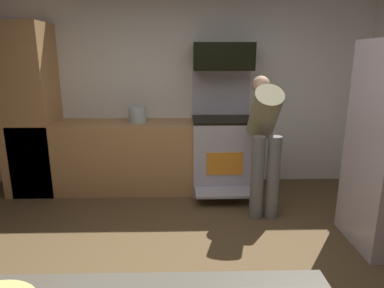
# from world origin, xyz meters

# --- Properties ---
(ground_plane) EXTENTS (5.20, 4.80, 0.02)m
(ground_plane) POSITION_xyz_m (0.00, 0.00, -0.01)
(ground_plane) COLOR brown
(wall_back) EXTENTS (5.20, 0.12, 2.60)m
(wall_back) POSITION_xyz_m (0.00, 2.34, 1.30)
(wall_back) COLOR silver
(wall_back) RESTS_ON ground
(lower_cabinet_run) EXTENTS (2.40, 0.60, 0.90)m
(lower_cabinet_run) POSITION_xyz_m (-0.90, 1.98, 0.45)
(lower_cabinet_run) COLOR tan
(lower_cabinet_run) RESTS_ON ground
(cabinet_column) EXTENTS (0.60, 0.60, 2.10)m
(cabinet_column) POSITION_xyz_m (-1.90, 1.98, 1.05)
(cabinet_column) COLOR tan
(cabinet_column) RESTS_ON ground
(oven_range) EXTENTS (0.76, 0.95, 1.54)m
(oven_range) POSITION_xyz_m (0.51, 1.97, 0.51)
(oven_range) COLOR #B5B3C2
(oven_range) RESTS_ON ground
(microwave) EXTENTS (0.74, 0.38, 0.33)m
(microwave) POSITION_xyz_m (0.51, 2.06, 1.71)
(microwave) COLOR black
(microwave) RESTS_ON oven_range
(person_cook) EXTENTS (0.31, 0.63, 1.50)m
(person_cook) POSITION_xyz_m (0.88, 1.26, 0.90)
(person_cook) COLOR slate
(person_cook) RESTS_ON ground
(stock_pot) EXTENTS (0.23, 0.23, 0.20)m
(stock_pot) POSITION_xyz_m (-0.56, 1.98, 1.00)
(stock_pot) COLOR #B1C3C8
(stock_pot) RESTS_ON lower_cabinet_run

